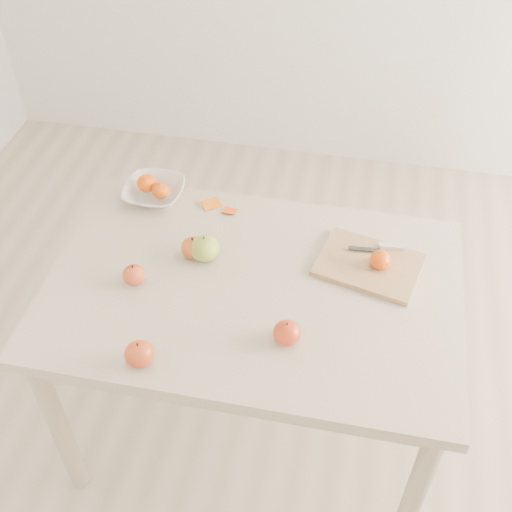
# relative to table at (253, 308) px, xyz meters

# --- Properties ---
(ground) EXTENTS (3.50, 3.50, 0.00)m
(ground) POSITION_rel_table_xyz_m (0.00, 0.00, -0.65)
(ground) COLOR #C6B293
(ground) RESTS_ON ground
(table) EXTENTS (1.20, 0.80, 0.75)m
(table) POSITION_rel_table_xyz_m (0.00, 0.00, 0.00)
(table) COLOR beige
(table) RESTS_ON ground
(cutting_board) EXTENTS (0.34, 0.28, 0.02)m
(cutting_board) POSITION_rel_table_xyz_m (0.32, 0.14, 0.11)
(cutting_board) COLOR #AC7C56
(cutting_board) RESTS_ON table
(board_tangerine) EXTENTS (0.06, 0.06, 0.05)m
(board_tangerine) POSITION_rel_table_xyz_m (0.35, 0.13, 0.14)
(board_tangerine) COLOR #D75E07
(board_tangerine) RESTS_ON cutting_board
(fruit_bowl) EXTENTS (0.20, 0.20, 0.05)m
(fruit_bowl) POSITION_rel_table_xyz_m (-0.40, 0.33, 0.12)
(fruit_bowl) COLOR silver
(fruit_bowl) RESTS_ON table
(bowl_tangerine_near) EXTENTS (0.07, 0.07, 0.06)m
(bowl_tangerine_near) POSITION_rel_table_xyz_m (-0.43, 0.34, 0.15)
(bowl_tangerine_near) COLOR #E55008
(bowl_tangerine_near) RESTS_ON fruit_bowl
(bowl_tangerine_far) EXTENTS (0.06, 0.06, 0.05)m
(bowl_tangerine_far) POSITION_rel_table_xyz_m (-0.37, 0.31, 0.15)
(bowl_tangerine_far) COLOR #DD5707
(bowl_tangerine_far) RESTS_ON fruit_bowl
(orange_peel_a) EXTENTS (0.07, 0.07, 0.01)m
(orange_peel_a) POSITION_rel_table_xyz_m (-0.21, 0.32, 0.10)
(orange_peel_a) COLOR orange
(orange_peel_a) RESTS_ON table
(orange_peel_b) EXTENTS (0.05, 0.04, 0.01)m
(orange_peel_b) POSITION_rel_table_xyz_m (-0.14, 0.30, 0.10)
(orange_peel_b) COLOR #E74F10
(orange_peel_b) RESTS_ON table
(paring_knife) EXTENTS (0.17, 0.05, 0.01)m
(paring_knife) POSITION_rel_table_xyz_m (0.37, 0.21, 0.12)
(paring_knife) COLOR silver
(paring_knife) RESTS_ON cutting_board
(apple_green) EXTENTS (0.09, 0.09, 0.08)m
(apple_green) POSITION_rel_table_xyz_m (-0.16, 0.08, 0.14)
(apple_green) COLOR olive
(apple_green) RESTS_ON table
(apple_red_b) EXTENTS (0.07, 0.07, 0.07)m
(apple_red_b) POSITION_rel_table_xyz_m (-0.20, 0.08, 0.13)
(apple_red_b) COLOR maroon
(apple_red_b) RESTS_ON table
(apple_red_e) EXTENTS (0.07, 0.07, 0.07)m
(apple_red_e) POSITION_rel_table_xyz_m (0.13, -0.18, 0.13)
(apple_red_e) COLOR maroon
(apple_red_e) RESTS_ON table
(apple_red_d) EXTENTS (0.07, 0.07, 0.06)m
(apple_red_d) POSITION_rel_table_xyz_m (-0.34, -0.06, 0.13)
(apple_red_d) COLOR #9C180E
(apple_red_d) RESTS_ON table
(apple_red_c) EXTENTS (0.08, 0.08, 0.07)m
(apple_red_c) POSITION_rel_table_xyz_m (-0.23, -0.32, 0.13)
(apple_red_c) COLOR maroon
(apple_red_c) RESTS_ON table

